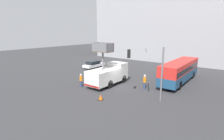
{
  "coord_description": "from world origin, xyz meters",
  "views": [
    {
      "loc": [
        13.28,
        -18.39,
        7.32
      ],
      "look_at": [
        -1.28,
        0.76,
        1.94
      ],
      "focal_mm": 28.0,
      "sensor_mm": 36.0,
      "label": 1
    }
  ],
  "objects": [
    {
      "name": "building_backdrop_far",
      "position": [
        0.0,
        25.74,
        8.85
      ],
      "size": [
        44.0,
        10.0,
        17.7
      ],
      "color": "#9E9EA3",
      "rests_on": "ground_plane"
    },
    {
      "name": "city_bus",
      "position": [
        6.2,
        7.15,
        1.84
      ],
      "size": [
        2.43,
        11.09,
        3.1
      ],
      "rotation": [
        0.0,
        0.0,
        1.51
      ],
      "color": "navy",
      "rests_on": "ground_plane"
    },
    {
      "name": "parked_car_curbside",
      "position": [
        -10.8,
        7.13,
        0.72
      ],
      "size": [
        1.88,
        4.74,
        1.4
      ],
      "color": "silver",
      "rests_on": "ground_plane"
    },
    {
      "name": "traffic_cone_near_truck",
      "position": [
        1.5,
        -4.94,
        0.28
      ],
      "size": [
        0.53,
        0.53,
        0.61
      ],
      "color": "black",
      "rests_on": "ground_plane"
    },
    {
      "name": "traffic_light_pole",
      "position": [
        5.61,
        -1.84,
        3.92
      ],
      "size": [
        3.39,
        3.14,
        5.76
      ],
      "color": "slate",
      "rests_on": "ground_plane"
    },
    {
      "name": "ground_plane",
      "position": [
        0.0,
        0.0,
        0.0
      ],
      "size": [
        120.0,
        120.0,
        0.0
      ],
      "primitive_type": "plane",
      "color": "#333335"
    },
    {
      "name": "utility_truck",
      "position": [
        -1.28,
        -0.1,
        1.58
      ],
      "size": [
        2.53,
        6.46,
        5.85
      ],
      "color": "silver",
      "rests_on": "ground_plane"
    },
    {
      "name": "road_worker_near_truck",
      "position": [
        -3.64,
        -2.99,
        0.87
      ],
      "size": [
        0.38,
        0.38,
        1.76
      ],
      "rotation": [
        0.0,
        0.0,
        2.54
      ],
      "color": "navy",
      "rests_on": "ground_plane"
    },
    {
      "name": "road_worker_directing",
      "position": [
        3.57,
        1.32,
        0.95
      ],
      "size": [
        0.38,
        0.38,
        1.88
      ],
      "rotation": [
        0.0,
        0.0,
        3.25
      ],
      "color": "navy",
      "rests_on": "ground_plane"
    }
  ]
}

